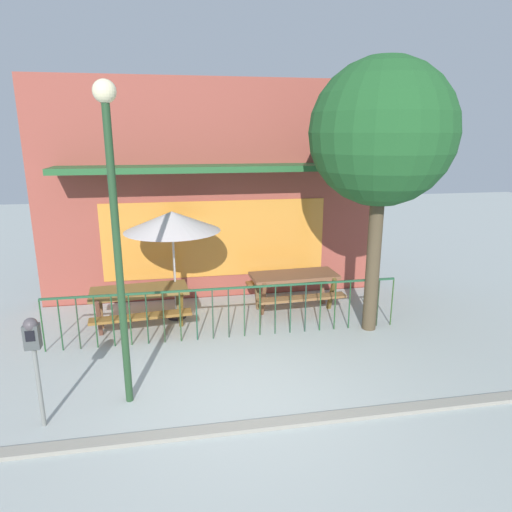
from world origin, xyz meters
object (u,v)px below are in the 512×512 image
object	(u,v)px
picnic_table_right	(294,281)
street_tree	(382,134)
picnic_table_left	(140,297)
patio_umbrella	(172,222)
parking_meter_near	(33,344)
street_lamp	(114,207)

from	to	relation	value
picnic_table_right	street_tree	bearing A→B (deg)	-46.69
picnic_table_left	picnic_table_right	xyz separation A→B (m)	(3.13, 0.40, 0.00)
picnic_table_right	street_tree	distance (m)	3.44
patio_umbrella	picnic_table_right	bearing A→B (deg)	1.03
parking_meter_near	street_tree	world-z (taller)	street_tree
patio_umbrella	street_lamp	bearing A→B (deg)	-103.37
parking_meter_near	street_tree	xyz separation A→B (m)	(5.34, 2.09, 2.46)
patio_umbrella	parking_meter_near	size ratio (longest dim) A/B	1.47
parking_meter_near	street_lamp	xyz separation A→B (m)	(1.03, 0.39, 1.59)
picnic_table_right	picnic_table_left	bearing A→B (deg)	-172.62
picnic_table_left	street_lamp	bearing A→B (deg)	-90.35
street_tree	patio_umbrella	bearing A→B (deg)	161.79
picnic_table_right	parking_meter_near	xyz separation A→B (m)	(-4.17, -3.32, 0.53)
picnic_table_right	patio_umbrella	bearing A→B (deg)	-178.97
street_tree	parking_meter_near	bearing A→B (deg)	-158.62
picnic_table_right	street_lamp	size ratio (longest dim) A/B	0.44
street_tree	street_lamp	distance (m)	4.71
parking_meter_near	street_tree	distance (m)	6.23
street_tree	street_lamp	bearing A→B (deg)	-158.50
patio_umbrella	parking_meter_near	distance (m)	3.79
picnic_table_left	street_tree	bearing A→B (deg)	-10.95
patio_umbrella	street_lamp	distance (m)	3.06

